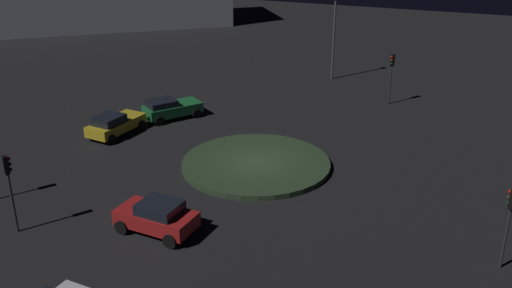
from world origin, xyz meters
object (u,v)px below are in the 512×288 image
Objects in this scene: car_red at (157,216)px; traffic_light_south at (391,69)px; car_yellow at (115,124)px; traffic_light_northeast_near at (9,178)px; car_green at (170,108)px; traffic_light_northwest at (510,212)px; streetlamp_south at (335,22)px.

traffic_light_south is (-7.18, -23.12, 1.99)m from car_red.
car_yellow is 1.11× the size of car_red.
car_red is at bearing -33.26° from traffic_light_northeast_near.
car_green is 16.67m from traffic_light_northeast_near.
streetlamp_south is at bearing -37.97° from traffic_light_northwest.
traffic_light_south is at bearing 138.60° from streetlamp_south.
traffic_light_south is at bearing -102.12° from car_red.
traffic_light_south is (-13.50, -25.53, -0.01)m from traffic_light_northeast_near.
traffic_light_south is at bearing 7.99° from traffic_light_northeast_near.
car_red is 1.01× the size of traffic_light_south.
car_red is at bearing 3.54° from traffic_light_south.
car_red is 0.54× the size of streetlamp_south.
car_green is 25.21m from traffic_light_northwest.
traffic_light_northwest is 21.88m from traffic_light_south.
streetlamp_south is at bearing 5.51° from car_green.
traffic_light_northeast_near reaches higher than car_green.
car_red is 1.00× the size of traffic_light_northeast_near.
car_green is 15.80m from car_red.
car_yellow is 21.50m from streetlamp_south.
streetlamp_south reaches higher than traffic_light_south.
car_yellow is at bearing 6.91° from traffic_light_northwest.
car_yellow is 25.52m from traffic_light_northwest.
car_green is 17.01m from streetlamp_south.
traffic_light_northeast_near is at bearing -159.80° from car_yellow.
car_red reaches higher than car_yellow.
car_green is at bearing -36.97° from traffic_light_south.
traffic_light_northeast_near is (21.67, 5.24, 0.10)m from traffic_light_northwest.
car_red is at bearing 87.32° from streetlamp_south.
traffic_light_northeast_near is at bearing -141.07° from car_green.
traffic_light_south reaches higher than car_red.
traffic_light_northwest is at bearing -40.55° from traffic_light_northeast_near.
traffic_light_northeast_near is (-0.78, 16.53, 2.04)m from car_green.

